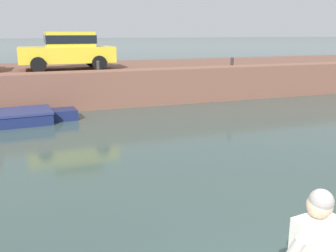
% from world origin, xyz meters
% --- Properties ---
extents(ground_plane, '(400.00, 400.00, 0.00)m').
position_xyz_m(ground_plane, '(0.00, 6.05, 0.00)').
color(ground_plane, '#384C47').
extents(far_quay_wall, '(60.00, 6.00, 1.49)m').
position_xyz_m(far_quay_wall, '(0.00, 15.10, 0.75)').
color(far_quay_wall, brown).
rests_on(far_quay_wall, ground).
extents(far_wall_coping, '(60.00, 0.24, 0.08)m').
position_xyz_m(far_wall_coping, '(0.00, 12.22, 1.53)').
color(far_wall_coping, '#925F4C').
rests_on(far_wall_coping, far_quay_wall).
extents(car_left_inner_yellow, '(3.82, 2.00, 1.54)m').
position_xyz_m(car_left_inner_yellow, '(-1.30, 13.74, 2.34)').
color(car_left_inner_yellow, yellow).
rests_on(car_left_inner_yellow, far_quay_wall).
extents(mooring_bollard_mid, '(0.15, 0.15, 0.44)m').
position_xyz_m(mooring_bollard_mid, '(-0.30, 12.35, 1.73)').
color(mooring_bollard_mid, '#2D2B28').
rests_on(mooring_bollard_mid, far_quay_wall).
extents(mooring_bollard_east, '(0.15, 0.15, 0.44)m').
position_xyz_m(mooring_bollard_east, '(5.69, 12.35, 1.73)').
color(mooring_bollard_east, '#2D2B28').
rests_on(mooring_bollard_east, far_quay_wall).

